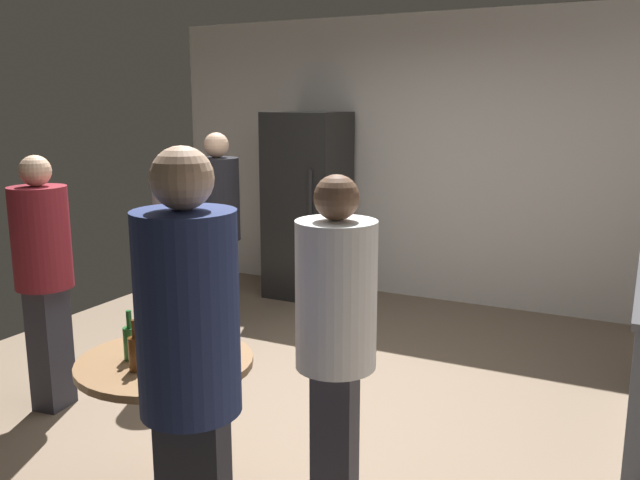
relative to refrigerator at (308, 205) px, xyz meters
name	(u,v)px	position (x,y,z in m)	size (l,w,h in m)	color
ground_plane	(288,405)	(1.00, -2.20, -0.95)	(5.20, 5.20, 0.10)	#7A6651
wall_back	(421,160)	(1.00, 0.43, 0.45)	(5.32, 0.06, 2.70)	silver
refrigerator	(308,205)	(0.00, 0.00, 0.00)	(0.70, 0.68, 1.80)	black
foreground_table	(166,380)	(1.07, -3.46, -0.27)	(0.80, 0.80, 0.73)	olive
beer_bottle_amber	(175,328)	(1.00, -3.29, -0.08)	(0.06, 0.06, 0.23)	#8C5919
beer_bottle_brown	(136,352)	(1.05, -3.62, -0.08)	(0.06, 0.06, 0.23)	#593314
beer_bottle_green	(130,342)	(0.93, -3.53, -0.08)	(0.06, 0.06, 0.23)	#26662D
beer_bottle_clear	(217,335)	(1.24, -3.28, -0.08)	(0.06, 0.06, 0.23)	silver
plastic_cup_red	(143,334)	(0.87, -3.36, -0.11)	(0.08, 0.08, 0.11)	red
person_in_maroon_shirt	(43,265)	(-0.26, -2.95, 0.02)	(0.38, 0.38, 1.58)	#2D2D38
person_in_black_shirt	(219,221)	(-0.04, -1.44, 0.07)	(0.43, 0.43, 1.66)	#2D2D38
person_in_gray_shirt	(179,240)	(0.02, -2.02, 0.02)	(0.47, 0.47, 1.59)	#2D2D38
person_in_navy_shirt	(190,364)	(1.66, -4.03, 0.13)	(0.43, 0.43, 1.75)	#2D2D38
person_in_white_shirt	(336,334)	(1.86, -3.30, 0.03)	(0.40, 0.40, 1.60)	#2D2D38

